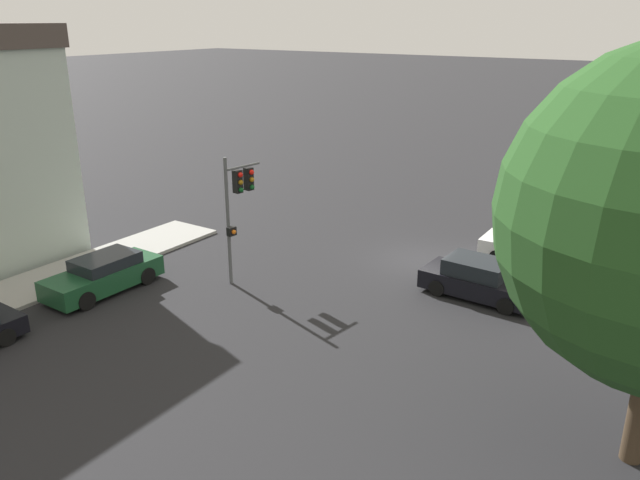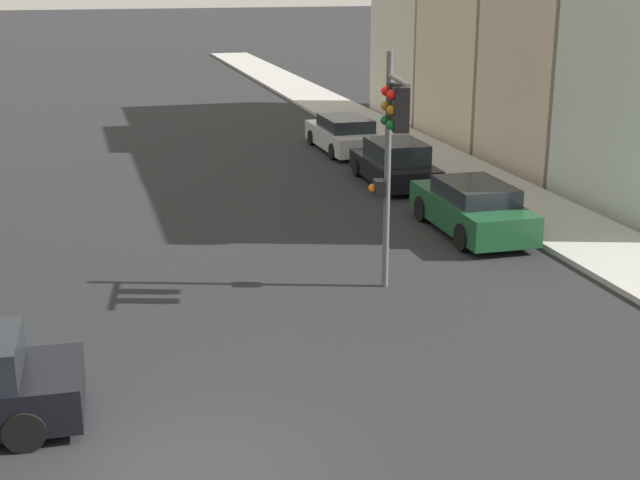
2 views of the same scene
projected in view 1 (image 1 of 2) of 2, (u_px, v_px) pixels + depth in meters
ground_plane at (420, 260)px, 27.71m from camera, size 300.00×300.00×0.00m
traffic_signal at (238, 196)px, 24.47m from camera, size 0.54×1.94×5.19m
crossing_car_0 at (537, 248)px, 27.12m from camera, size 4.60×2.12×1.58m
crossing_car_1 at (479, 280)px, 23.89m from camera, size 4.48×2.10×1.49m
parked_car_0 at (104, 274)px, 24.38m from camera, size 1.97×4.64×1.43m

